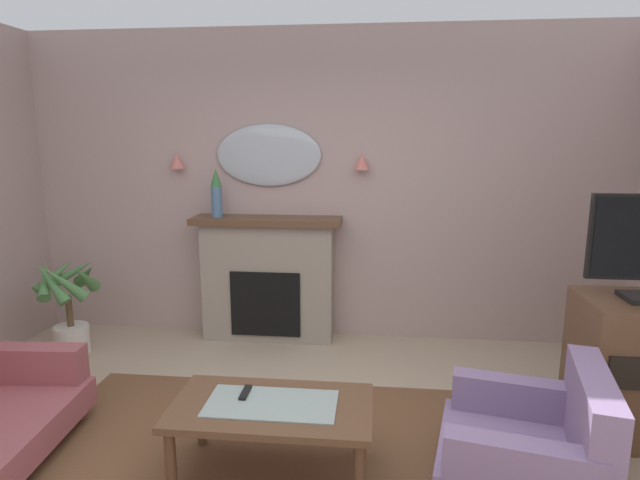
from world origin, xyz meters
name	(u,v)px	position (x,y,z in m)	size (l,w,h in m)	color
wall_back	(323,187)	(0.00, 2.51, 1.42)	(6.47, 0.10, 2.83)	#B29993
fireplace	(268,280)	(-0.49, 2.29, 0.57)	(1.36, 0.36, 1.16)	gray
mantel_vase_left	(216,193)	(-0.94, 2.26, 1.38)	(0.10, 0.10, 0.44)	#4C7093
wall_mirror	(269,155)	(-0.49, 2.43, 1.71)	(0.96, 0.06, 0.56)	#B2BCC6
wall_sconce_left	(177,161)	(-1.34, 2.38, 1.66)	(0.14, 0.14, 0.14)	#D17066
wall_sconce_right	(362,162)	(0.36, 2.38, 1.66)	(0.14, 0.14, 0.14)	#D17066
coffee_table	(272,413)	(-0.06, 0.29, 0.38)	(1.10, 0.60, 0.45)	brown
tv_remote	(245,393)	(-0.22, 0.38, 0.45)	(0.04, 0.16, 0.02)	black
armchair_by_coffee_table	(536,441)	(1.36, 0.31, 0.31)	(0.97, 0.95, 0.71)	gray
potted_plant_tall_palm	(68,302)	(-2.14, 1.76, 0.47)	(0.58, 0.58, 0.88)	silver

